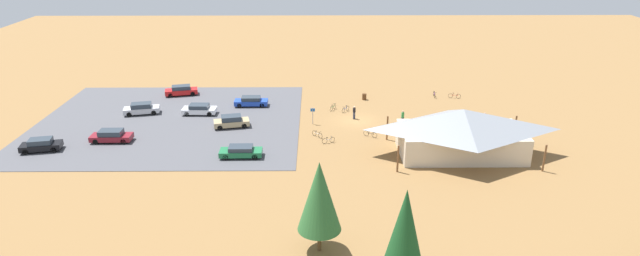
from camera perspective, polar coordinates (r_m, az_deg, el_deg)
The scene contains 25 objects.
ground at distance 68.73m, azimuth 3.89°, elevation 0.84°, with size 160.00×160.00×0.00m, color olive.
parking_lot_asphalt at distance 70.86m, azimuth -15.75°, elevation 0.71°, with size 33.24×29.14×0.05m, color #4C4C51.
bike_pavilion at distance 59.60m, azimuth 14.94°, elevation -0.19°, with size 15.28×8.85×5.26m.
trash_bin at distance 76.62m, azimuth 4.76°, elevation 3.37°, with size 0.60×0.60×0.90m, color brown.
lot_sign at distance 66.78m, azimuth -0.79°, elevation 1.55°, with size 0.56×0.08×2.20m.
pine_far_west at distance 40.32m, azimuth -0.07°, elevation -7.33°, with size 3.39×3.39×7.60m.
pine_midwest at distance 37.09m, azimuth 9.08°, elevation -10.41°, with size 2.70×2.70×7.62m.
bicycle_white_lone_west at distance 63.16m, azimuth -0.29°, elevation -0.67°, with size 1.21×1.31×0.79m.
bicycle_silver_near_sign at distance 61.50m, azimuth 0.91°, elevation -1.31°, with size 1.51×0.69×0.77m.
bicycle_red_edge_south at distance 79.44m, azimuth 14.20°, elevation 3.36°, with size 1.72×0.56×0.82m.
bicycle_green_front_row at distance 72.14m, azimuth 1.40°, elevation 2.21°, with size 0.85×1.51×0.87m.
bicycle_purple_back_row at distance 79.31m, azimuth 12.13°, elevation 3.53°, with size 0.48×1.76×0.83m.
bicycle_black_mid_cluster at distance 63.47m, azimuth 5.41°, elevation -0.65°, with size 1.54×0.97×0.79m.
bicycle_blue_yard_center at distance 71.56m, azimuth 2.75°, elevation 2.03°, with size 1.05×1.37×0.82m.
car_blue_front_row at distance 74.13m, azimuth -7.38°, elevation 2.85°, with size 4.56×1.81×1.34m.
car_green_mid_lot at distance 58.39m, azimuth -8.47°, elevation -2.49°, with size 4.61×1.90×1.25m.
car_silver_near_entry at distance 74.32m, azimuth -18.56°, elevation 1.98°, with size 4.82×2.71×1.48m.
car_maroon_far_end at distance 66.24m, azimuth -21.44°, elevation -0.79°, with size 4.67×1.88×1.42m.
car_red_end_stall at distance 80.74m, azimuth -14.62°, elevation 3.91°, with size 4.89×2.74×1.44m.
car_white_by_curb at distance 72.16m, azimuth -12.79°, elevation 1.97°, with size 4.45×2.01×1.35m.
car_black_back_corner at distance 66.89m, azimuth -27.70°, elevation -1.61°, with size 4.51×2.60×1.42m.
car_tan_aisle_side at distance 66.89m, azimuth -9.46°, elevation 0.70°, with size 4.61×2.66×1.48m.
visitor_crossing_yard at distance 69.41m, azimuth 17.18°, elevation 0.92°, with size 0.36×0.37×1.78m.
visitor_by_pavilion at distance 67.89m, azimuth 8.84°, elevation 1.19°, with size 0.36×0.36×1.76m.
visitor_near_lot at distance 68.88m, azimuth 3.68°, elevation 1.70°, with size 0.36×0.36×1.75m.
Camera 1 is at (5.21, 64.13, 24.18)m, focal length 29.90 mm.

